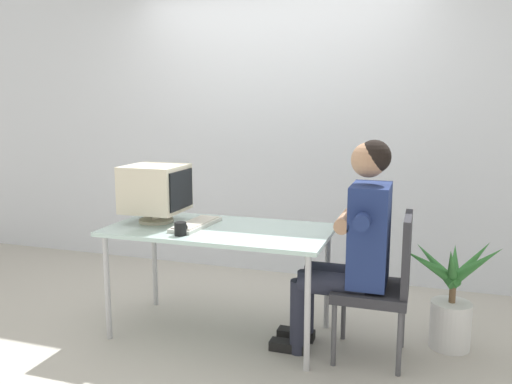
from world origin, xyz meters
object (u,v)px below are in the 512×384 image
at_px(potted_plant, 452,295).
at_px(desk_mug, 181,229).
at_px(desk, 219,236).
at_px(keyboard, 196,224).
at_px(crt_monitor, 156,189).
at_px(office_chair, 383,280).
at_px(person_seated, 353,241).

distance_m(potted_plant, desk_mug, 1.73).
xyz_separation_m(desk, keyboard, (-0.16, -0.01, 0.07)).
height_order(crt_monitor, office_chair, crt_monitor).
height_order(office_chair, desk_mug, office_chair).
bearing_deg(person_seated, keyboard, 179.45).
relative_size(keyboard, office_chair, 0.53).
height_order(desk, desk_mug, desk_mug).
distance_m(office_chair, desk_mug, 1.25).
bearing_deg(desk_mug, person_seated, 12.65).
bearing_deg(desk_mug, potted_plant, 17.59).
relative_size(office_chair, potted_plant, 1.22).
relative_size(office_chair, desk_mug, 10.42).
xyz_separation_m(office_chair, potted_plant, (0.40, 0.28, -0.14)).
height_order(desk, keyboard, keyboard).
bearing_deg(potted_plant, office_chair, -145.00).
height_order(keyboard, desk_mug, desk_mug).
bearing_deg(person_seated, potted_plant, 25.57).
height_order(keyboard, person_seated, person_seated).
distance_m(crt_monitor, person_seated, 1.36).
xyz_separation_m(crt_monitor, desk_mug, (0.32, -0.28, -0.19)).
xyz_separation_m(potted_plant, desk_mug, (-1.60, -0.51, 0.42)).
bearing_deg(crt_monitor, potted_plant, 6.79).
bearing_deg(desk, keyboard, -177.10).
distance_m(office_chair, person_seated, 0.29).
bearing_deg(potted_plant, desk, -169.78).
xyz_separation_m(desk, crt_monitor, (-0.47, 0.03, 0.28)).
distance_m(person_seated, potted_plant, 0.74).
height_order(desk, potted_plant, potted_plant).
relative_size(potted_plant, desk_mug, 8.51).
distance_m(crt_monitor, potted_plant, 2.03).
height_order(crt_monitor, potted_plant, crt_monitor).
distance_m(office_chair, potted_plant, 0.51).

